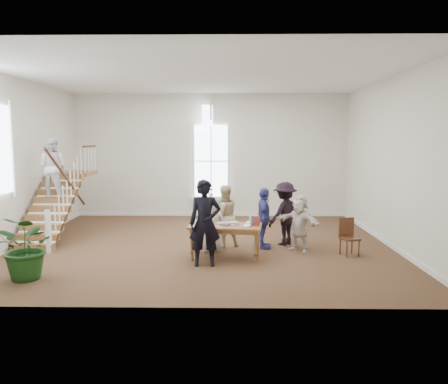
{
  "coord_description": "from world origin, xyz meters",
  "views": [
    {
      "loc": [
        0.74,
        -11.63,
        2.86
      ],
      "look_at": [
        0.54,
        0.4,
        1.39
      ],
      "focal_mm": 35.0,
      "sensor_mm": 36.0,
      "label": 1
    }
  ],
  "objects_px": {
    "woman_cluster_a": "(264,218)",
    "floor_plant": "(28,247)",
    "side_chair": "(348,235)",
    "library_table": "(225,228)",
    "woman_cluster_c": "(299,223)",
    "woman_cluster_b": "(285,213)",
    "elderly_woman": "(212,225)",
    "police_officer": "(205,223)",
    "person_yellow": "(224,216)"
  },
  "relations": [
    {
      "from": "person_yellow",
      "to": "floor_plant",
      "type": "height_order",
      "value": "person_yellow"
    },
    {
      "from": "floor_plant",
      "to": "side_chair",
      "type": "distance_m",
      "value": 7.32
    },
    {
      "from": "woman_cluster_b",
      "to": "police_officer",
      "type": "bearing_deg",
      "value": 3.61
    },
    {
      "from": "police_officer",
      "to": "elderly_woman",
      "type": "bearing_deg",
      "value": 81.65
    },
    {
      "from": "woman_cluster_c",
      "to": "floor_plant",
      "type": "xyz_separation_m",
      "value": [
        -5.89,
        -2.42,
        -0.06
      ]
    },
    {
      "from": "woman_cluster_a",
      "to": "woman_cluster_c",
      "type": "height_order",
      "value": "woman_cluster_a"
    },
    {
      "from": "woman_cluster_a",
      "to": "floor_plant",
      "type": "distance_m",
      "value": 5.64
    },
    {
      "from": "person_yellow",
      "to": "woman_cluster_b",
      "type": "distance_m",
      "value": 1.66
    },
    {
      "from": "woman_cluster_b",
      "to": "side_chair",
      "type": "height_order",
      "value": "woman_cluster_b"
    },
    {
      "from": "library_table",
      "to": "police_officer",
      "type": "xyz_separation_m",
      "value": [
        -0.45,
        -0.66,
        0.26
      ]
    },
    {
      "from": "police_officer",
      "to": "woman_cluster_b",
      "type": "relative_size",
      "value": 1.15
    },
    {
      "from": "person_yellow",
      "to": "woman_cluster_a",
      "type": "height_order",
      "value": "person_yellow"
    },
    {
      "from": "library_table",
      "to": "woman_cluster_a",
      "type": "relative_size",
      "value": 1.13
    },
    {
      "from": "woman_cluster_a",
      "to": "floor_plant",
      "type": "bearing_deg",
      "value": 122.21
    },
    {
      "from": "police_officer",
      "to": "floor_plant",
      "type": "bearing_deg",
      "value": -167.44
    },
    {
      "from": "floor_plant",
      "to": "side_chair",
      "type": "xyz_separation_m",
      "value": [
        7.04,
        2.01,
        -0.16
      ]
    },
    {
      "from": "woman_cluster_a",
      "to": "side_chair",
      "type": "relative_size",
      "value": 1.74
    },
    {
      "from": "police_officer",
      "to": "side_chair",
      "type": "bearing_deg",
      "value": 11.73
    },
    {
      "from": "library_table",
      "to": "side_chair",
      "type": "height_order",
      "value": "side_chair"
    },
    {
      "from": "person_yellow",
      "to": "side_chair",
      "type": "height_order",
      "value": "person_yellow"
    },
    {
      "from": "side_chair",
      "to": "woman_cluster_a",
      "type": "bearing_deg",
      "value": 148.63
    },
    {
      "from": "woman_cluster_c",
      "to": "side_chair",
      "type": "bearing_deg",
      "value": 24.97
    },
    {
      "from": "library_table",
      "to": "woman_cluster_b",
      "type": "xyz_separation_m",
      "value": [
        1.59,
        1.36,
        0.13
      ]
    },
    {
      "from": "woman_cluster_a",
      "to": "elderly_woman",
      "type": "bearing_deg",
      "value": 108.25
    },
    {
      "from": "woman_cluster_c",
      "to": "side_chair",
      "type": "height_order",
      "value": "woman_cluster_c"
    },
    {
      "from": "elderly_woman",
      "to": "library_table",
      "type": "bearing_deg",
      "value": 117.77
    },
    {
      "from": "police_officer",
      "to": "woman_cluster_c",
      "type": "xyz_separation_m",
      "value": [
        2.34,
        1.38,
        -0.25
      ]
    },
    {
      "from": "woman_cluster_a",
      "to": "woman_cluster_b",
      "type": "bearing_deg",
      "value": -48.59
    },
    {
      "from": "side_chair",
      "to": "library_table",
      "type": "bearing_deg",
      "value": 170.94
    },
    {
      "from": "library_table",
      "to": "elderly_woman",
      "type": "distance_m",
      "value": 0.68
    },
    {
      "from": "police_officer",
      "to": "person_yellow",
      "type": "bearing_deg",
      "value": 73.35
    },
    {
      "from": "police_officer",
      "to": "woman_cluster_b",
      "type": "bearing_deg",
      "value": 41.04
    },
    {
      "from": "person_yellow",
      "to": "floor_plant",
      "type": "bearing_deg",
      "value": 12.72
    },
    {
      "from": "side_chair",
      "to": "person_yellow",
      "type": "bearing_deg",
      "value": 150.99
    },
    {
      "from": "elderly_woman",
      "to": "side_chair",
      "type": "bearing_deg",
      "value": 172.24
    },
    {
      "from": "woman_cluster_b",
      "to": "side_chair",
      "type": "relative_size",
      "value": 1.86
    },
    {
      "from": "elderly_woman",
      "to": "floor_plant",
      "type": "height_order",
      "value": "elderly_woman"
    },
    {
      "from": "elderly_woman",
      "to": "person_yellow",
      "type": "distance_m",
      "value": 0.6
    },
    {
      "from": "library_table",
      "to": "woman_cluster_b",
      "type": "bearing_deg",
      "value": 47.57
    },
    {
      "from": "person_yellow",
      "to": "side_chair",
      "type": "distance_m",
      "value": 3.2
    },
    {
      "from": "elderly_woman",
      "to": "person_yellow",
      "type": "relative_size",
      "value": 0.84
    },
    {
      "from": "woman_cluster_a",
      "to": "person_yellow",
      "type": "bearing_deg",
      "value": 85.09
    },
    {
      "from": "person_yellow",
      "to": "woman_cluster_c",
      "type": "xyz_separation_m",
      "value": [
        1.94,
        -0.37,
        -0.1
      ]
    },
    {
      "from": "police_officer",
      "to": "library_table",
      "type": "bearing_deg",
      "value": 52.12
    },
    {
      "from": "woman_cluster_c",
      "to": "floor_plant",
      "type": "bearing_deg",
      "value": -113.04
    },
    {
      "from": "elderly_woman",
      "to": "woman_cluster_a",
      "type": "distance_m",
      "value": 1.38
    },
    {
      "from": "woman_cluster_b",
      "to": "floor_plant",
      "type": "relative_size",
      "value": 1.27
    },
    {
      "from": "library_table",
      "to": "floor_plant",
      "type": "relative_size",
      "value": 1.35
    },
    {
      "from": "elderly_woman",
      "to": "woman_cluster_b",
      "type": "height_order",
      "value": "woman_cluster_b"
    },
    {
      "from": "floor_plant",
      "to": "police_officer",
      "type": "bearing_deg",
      "value": 16.34
    }
  ]
}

